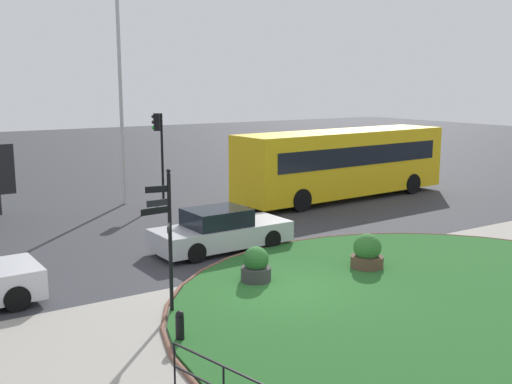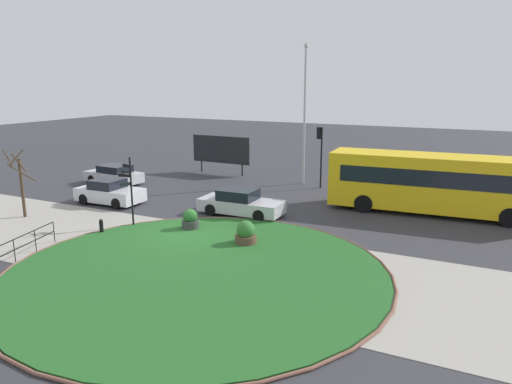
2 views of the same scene
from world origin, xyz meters
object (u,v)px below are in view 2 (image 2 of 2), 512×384
Objects in this scene: bus_yellow at (436,183)px; car_far_lane at (110,192)px; signpost_directional at (130,187)px; street_tree_bare at (21,182)px; traffic_light_near at (320,144)px; car_near_lane at (114,175)px; planter_near_signpost at (246,234)px; lamppost_tall at (305,111)px; bollard_foreground at (101,226)px; planter_kerbside at (190,221)px; car_trailing at (241,203)px; billboard_left at (221,150)px.

bus_yellow is 2.87× the size of car_far_lane.
street_tree_bare reaches higher than signpost_directional.
traffic_light_near is (-7.83, 3.52, 1.26)m from bus_yellow.
bus_yellow reaches higher than car_far_lane.
planter_near_signpost is at bearing 156.89° from car_near_lane.
bollard_foreground is at bearing -106.63° from lamppost_tall.
car_near_lane reaches higher than planter_kerbside.
planter_near_signpost is at bearing -17.12° from car_far_lane.
signpost_directional is at bearing -133.22° from car_trailing.
street_tree_bare is (-12.61, -1.34, 1.42)m from planter_near_signpost.
car_far_lane is 11.05m from planter_near_signpost.
bus_yellow is at bearing 34.65° from signpost_directional.
planter_kerbside is (10.83, -6.63, -0.16)m from car_near_lane.
traffic_light_near is 0.81× the size of billboard_left.
traffic_light_near reaches higher than signpost_directional.
billboard_left is at bearing 102.20° from signpost_directional.
lamppost_tall is 13.49m from planter_kerbside.
planter_kerbside is at bearing 167.99° from planter_near_signpost.
billboard_left is 15.70m from street_tree_bare.
billboard_left is at bearing 6.50° from traffic_light_near.
car_near_lane is at bearing 136.63° from signpost_directional.
car_near_lane is (-7.86, 7.43, -1.38)m from signpost_directional.
bus_yellow reaches higher than billboard_left.
car_far_lane reaches higher than car_trailing.
traffic_light_near is at bearing 67.50° from bollard_foreground.
street_tree_bare is (-1.97, -4.34, 1.25)m from car_far_lane.
planter_kerbside is (7.22, -2.28, -0.19)m from car_far_lane.
signpost_directional is 13.84m from traffic_light_near.
traffic_light_near is 8.68m from billboard_left.
traffic_light_near is 1.12× the size of street_tree_bare.
planter_kerbside is at bearing 152.73° from car_near_lane.
lamppost_tall is at bearing 73.38° from signpost_directional.
traffic_light_near reaches higher than car_near_lane.
bollard_foreground is 5.95m from street_tree_bare.
car_far_lane is 1.09× the size of street_tree_bare.
car_far_lane is 0.42× the size of lamppost_tall.
traffic_light_near is 3.71× the size of planter_near_signpost.
signpost_directional is 5.42m from car_far_lane.
bus_yellow is 3.12× the size of street_tree_bare.
car_near_lane is at bearing 148.53° from planter_kerbside.
billboard_left reaches higher than car_near_lane.
bus_yellow is at bearing -171.10° from car_near_lane.
car_trailing is at bearing 95.33° from traffic_light_near.
lamppost_tall is at bearing -12.02° from traffic_light_near.
car_far_lane reaches higher than car_near_lane.
billboard_left is 4.78× the size of planter_kerbside.
car_near_lane is 8.32m from billboard_left.
car_near_lane is 12.70m from planter_kerbside.
lamppost_tall is 7.77m from billboard_left.
bus_yellow reaches higher than car_trailing.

